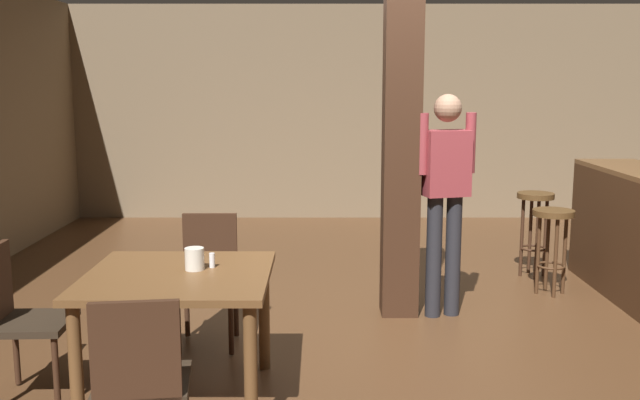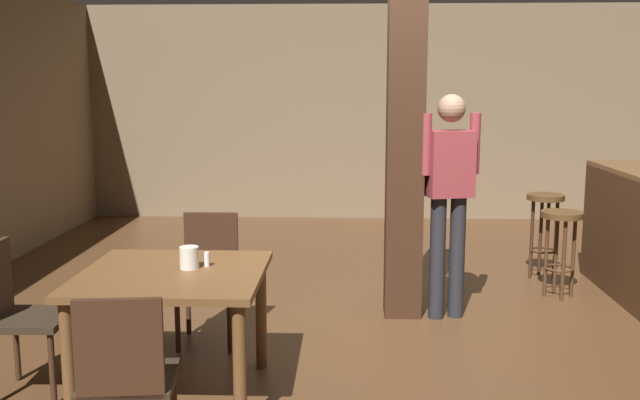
# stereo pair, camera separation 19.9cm
# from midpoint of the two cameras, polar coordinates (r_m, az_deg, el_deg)

# --- Properties ---
(ground_plane) EXTENTS (10.80, 10.80, 0.00)m
(ground_plane) POSITION_cam_midpoint_polar(r_m,az_deg,el_deg) (5.34, 6.64, -10.44)
(ground_plane) COLOR #4C301C
(wall_back) EXTENTS (8.00, 0.10, 2.80)m
(wall_back) POSITION_cam_midpoint_polar(r_m,az_deg,el_deg) (9.51, 3.69, 6.95)
(wall_back) COLOR #756047
(wall_back) RESTS_ON ground_plane
(pillar) EXTENTS (0.28, 0.28, 2.80)m
(pillar) POSITION_cam_midpoint_polar(r_m,az_deg,el_deg) (5.47, 5.52, 5.10)
(pillar) COLOR #382114
(pillar) RESTS_ON ground_plane
(dining_table) EXTENTS (1.03, 1.03, 0.75)m
(dining_table) POSITION_cam_midpoint_polar(r_m,az_deg,el_deg) (4.15, -12.59, -7.21)
(dining_table) COLOR brown
(dining_table) RESTS_ON ground_plane
(chair_west) EXTENTS (0.44, 0.44, 0.89)m
(chair_west) POSITION_cam_midpoint_polar(r_m,az_deg,el_deg) (4.48, -24.16, -8.30)
(chair_west) COLOR #2D2319
(chair_west) RESTS_ON ground_plane
(chair_south) EXTENTS (0.47, 0.47, 0.89)m
(chair_south) POSITION_cam_midpoint_polar(r_m,az_deg,el_deg) (3.38, -15.84, -13.60)
(chair_south) COLOR #2D2319
(chair_south) RESTS_ON ground_plane
(chair_north) EXTENTS (0.43, 0.43, 0.89)m
(chair_north) POSITION_cam_midpoint_polar(r_m,az_deg,el_deg) (5.03, -10.02, -5.73)
(chair_north) COLOR #2D2319
(chair_north) RESTS_ON ground_plane
(napkin_cup) EXTENTS (0.11, 0.11, 0.13)m
(napkin_cup) POSITION_cam_midpoint_polar(r_m,az_deg,el_deg) (4.15, -11.36, -4.65)
(napkin_cup) COLOR silver
(napkin_cup) RESTS_ON dining_table
(salt_shaker) EXTENTS (0.03, 0.03, 0.09)m
(salt_shaker) POSITION_cam_midpoint_polar(r_m,az_deg,el_deg) (4.18, -9.98, -4.78)
(salt_shaker) COLOR silver
(salt_shaker) RESTS_ON dining_table
(standing_person) EXTENTS (0.47, 0.28, 1.72)m
(standing_person) POSITION_cam_midpoint_polar(r_m,az_deg,el_deg) (5.50, 9.00, 0.88)
(standing_person) COLOR maroon
(standing_person) RESTS_ON ground_plane
(bar_counter) EXTENTS (0.56, 1.87, 1.09)m
(bar_counter) POSITION_cam_midpoint_polar(r_m,az_deg,el_deg) (6.45, 22.95, -2.54)
(bar_counter) COLOR brown
(bar_counter) RESTS_ON ground_plane
(bar_stool_near) EXTENTS (0.35, 0.35, 0.74)m
(bar_stool_near) POSITION_cam_midpoint_polar(r_m,az_deg,el_deg) (6.36, 17.28, -2.39)
(bar_stool_near) COLOR #4C3319
(bar_stool_near) RESTS_ON ground_plane
(bar_stool_mid) EXTENTS (0.34, 0.34, 0.79)m
(bar_stool_mid) POSITION_cam_midpoint_polar(r_m,az_deg,el_deg) (6.89, 16.03, -1.14)
(bar_stool_mid) COLOR #4C3319
(bar_stool_mid) RESTS_ON ground_plane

